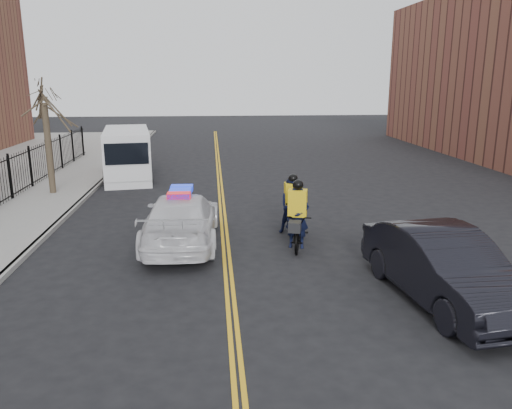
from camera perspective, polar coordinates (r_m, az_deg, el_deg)
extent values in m
plane|color=black|center=(13.81, -3.19, -7.81)|extent=(120.00, 120.00, 0.00)
cube|color=gold|center=(21.44, -4.15, 0.21)|extent=(0.10, 60.00, 0.01)
cube|color=gold|center=(21.44, -3.72, 0.22)|extent=(0.10, 60.00, 0.01)
cube|color=gray|center=(22.57, -23.33, -0.04)|extent=(3.00, 60.00, 0.15)
cube|color=gray|center=(22.14, -19.65, 0.04)|extent=(0.20, 60.00, 0.15)
cylinder|color=#382D21|center=(24.11, -22.60, 5.91)|extent=(0.28, 0.28, 4.00)
imported|color=white|center=(16.13, -8.51, -1.64)|extent=(2.44, 5.67, 1.63)
cube|color=#0C26CC|center=(15.91, -8.63, 1.46)|extent=(0.72, 1.51, 0.16)
imported|color=black|center=(12.65, 20.64, -6.64)|extent=(2.49, 5.47, 1.74)
cube|color=white|center=(27.47, -14.48, 5.62)|extent=(3.14, 6.33, 2.58)
cube|color=white|center=(24.90, -14.47, 4.25)|extent=(2.30, 1.22, 1.35)
cube|color=black|center=(24.36, -14.57, 5.63)|extent=(2.01, 0.42, 1.01)
cylinder|color=black|center=(25.89, -16.73, 2.95)|extent=(0.40, 0.82, 0.78)
cylinder|color=black|center=(25.86, -12.01, 3.23)|extent=(0.40, 0.82, 0.78)
cylinder|color=black|center=(29.41, -16.44, 4.26)|extent=(0.40, 0.82, 0.78)
cylinder|color=black|center=(29.39, -12.28, 4.51)|extent=(0.40, 0.82, 0.78)
imported|color=black|center=(15.70, 4.71, -2.85)|extent=(1.32, 2.34, 1.16)
imported|color=black|center=(15.58, 4.74, -1.39)|extent=(0.83, 0.65, 1.99)
cube|color=yellow|center=(15.47, 4.77, 0.18)|extent=(0.65, 0.52, 0.84)
sphere|color=black|center=(15.35, 4.81, 2.24)|extent=(0.34, 0.34, 0.34)
cube|color=black|center=(14.87, 4.45, -2.53)|extent=(0.46, 0.49, 0.31)
imported|color=black|center=(17.14, 4.16, -1.26)|extent=(0.62, 2.05, 1.23)
imported|color=black|center=(17.06, 4.18, -0.18)|extent=(0.94, 0.74, 1.90)
cube|color=yellow|center=(16.96, 4.21, 1.18)|extent=(0.55, 0.38, 0.80)
sphere|color=black|center=(16.85, 4.24, 2.98)|extent=(0.32, 0.32, 0.32)
cube|color=black|center=(16.38, 4.64, -1.12)|extent=(0.35, 0.40, 0.29)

